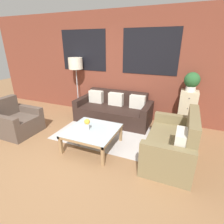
% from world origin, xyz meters
% --- Properties ---
extents(ground_plane, '(16.00, 16.00, 0.00)m').
position_xyz_m(ground_plane, '(0.00, 0.00, 0.00)').
color(ground_plane, '#8E6642').
extents(wall_back_brick, '(8.40, 0.09, 2.80)m').
position_xyz_m(wall_back_brick, '(0.00, 2.44, 1.41)').
color(wall_back_brick, brown).
rests_on(wall_back_brick, ground_plane).
extents(rug, '(2.23, 1.47, 0.00)m').
position_xyz_m(rug, '(0.28, 1.18, 0.00)').
color(rug, '#BCB7B2').
rests_on(rug, ground_plane).
extents(couch_dark, '(2.00, 0.88, 0.78)m').
position_xyz_m(couch_dark, '(0.18, 1.95, 0.29)').
color(couch_dark, black).
rests_on(couch_dark, ground_plane).
extents(settee_vintage, '(0.80, 1.43, 0.92)m').
position_xyz_m(settee_vintage, '(1.81, 0.77, 0.31)').
color(settee_vintage, olive).
rests_on(settee_vintage, ground_plane).
extents(armchair_corner, '(0.80, 0.83, 0.84)m').
position_xyz_m(armchair_corner, '(-1.65, 0.41, 0.28)').
color(armchair_corner, brown).
rests_on(armchair_corner, ground_plane).
extents(coffee_table, '(0.97, 0.97, 0.40)m').
position_xyz_m(coffee_table, '(0.28, 0.56, 0.34)').
color(coffee_table, silver).
rests_on(coffee_table, ground_plane).
extents(floor_lamp, '(0.40, 0.40, 1.62)m').
position_xyz_m(floor_lamp, '(-1.08, 2.15, 1.41)').
color(floor_lamp, '#B2B2B7').
rests_on(floor_lamp, ground_plane).
extents(drawer_cabinet, '(0.39, 0.40, 0.97)m').
position_xyz_m(drawer_cabinet, '(1.99, 2.17, 0.48)').
color(drawer_cabinet, '#C6B793').
rests_on(drawer_cabinet, ground_plane).
extents(potted_plant, '(0.34, 0.34, 0.43)m').
position_xyz_m(potted_plant, '(1.99, 2.17, 1.21)').
color(potted_plant, silver).
rests_on(potted_plant, drawer_cabinet).
extents(flower_vase, '(0.11, 0.11, 0.24)m').
position_xyz_m(flower_vase, '(0.22, 0.49, 0.54)').
color(flower_vase, silver).
rests_on(flower_vase, coffee_table).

